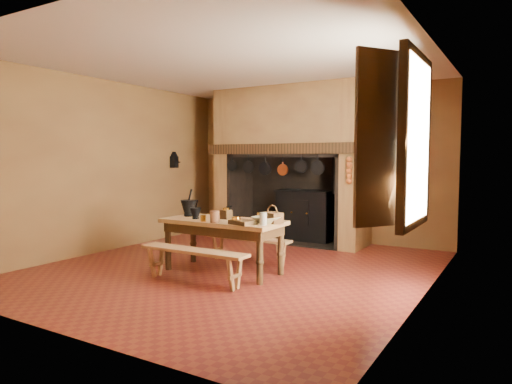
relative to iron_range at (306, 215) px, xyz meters
The scene contains 28 objects.
floor 2.50m from the iron_range, 89.02° to the right, with size 5.50×5.50×0.00m, color maroon.
ceiling 3.37m from the iron_range, 89.02° to the right, with size 5.50×5.50×0.00m, color silver.
back_wall 0.97m from the iron_range, 82.10° to the left, with size 5.00×0.02×2.80m, color olive.
wall_left 3.59m from the iron_range, 135.12° to the right, with size 0.02×5.50×2.80m, color olive.
wall_right 3.65m from the iron_range, 43.91° to the right, with size 0.02×5.50×2.80m, color olive.
wall_front 5.28m from the iron_range, 89.54° to the right, with size 5.00×0.02×2.80m, color olive.
chimney_breast 1.36m from the iron_range, 151.95° to the right, with size 2.95×0.96×2.80m.
iron_range is the anchor object (origin of this frame).
hearth_pans 1.10m from the iron_range, 167.25° to the right, with size 0.51×0.62×0.20m.
hanging_pans 1.12m from the iron_range, 115.02° to the right, with size 1.92×0.29×0.27m.
onion_string 1.49m from the iron_range, 32.25° to the right, with size 0.12×0.10×0.46m, color #AD4F20, non-canonical shape.
herb_bunch 1.65m from the iron_range, 28.28° to the right, with size 0.20×0.20×0.35m, color #5C642F.
window 3.91m from the iron_range, 49.98° to the right, with size 0.39×1.75×1.76m.
wall_coffee_mill 2.74m from the iron_range, 159.32° to the right, with size 0.23×0.16×0.31m.
work_table 2.69m from the iron_range, 89.63° to the right, with size 1.64×0.73×0.71m.
bench_front 3.33m from the iron_range, 89.70° to the right, with size 1.49×0.26×0.42m.
bench_back 2.06m from the iron_range, 89.52° to the right, with size 1.33×0.23×0.37m.
mortar_large 2.74m from the iron_range, 102.64° to the right, with size 0.23×0.23×0.39m.
mortar_small 2.87m from the iron_range, 96.76° to the right, with size 0.15×0.15×0.26m.
coffee_grinder 2.63m from the iron_range, 89.71° to the right, with size 0.17×0.14×0.19m.
brass_mug_a 2.99m from the iron_range, 91.83° to the right, with size 0.07×0.07×0.08m, color gold.
brass_mug_b 2.47m from the iron_range, 79.89° to the right, with size 0.08×0.08×0.09m, color gold.
mixing_bowl 2.79m from the iron_range, 75.72° to the right, with size 0.35×0.35×0.08m, color beige.
stoneware_crock 2.99m from the iron_range, 88.33° to the right, with size 0.12×0.12×0.15m, color #563320.
glass_jar 2.97m from the iron_range, 75.61° to the right, with size 0.09×0.09×0.16m, color beige.
wicker_basket 2.75m from the iron_range, 74.41° to the right, with size 0.28×0.24×0.23m.
wooden_tray 2.97m from the iron_range, 80.75° to the right, with size 0.31×0.22×0.05m, color #332210.
brass_cup 2.97m from the iron_range, 82.51° to the right, with size 0.11×0.11×0.09m, color gold.
Camera 1 is at (3.44, -5.19, 1.53)m, focal length 32.00 mm.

